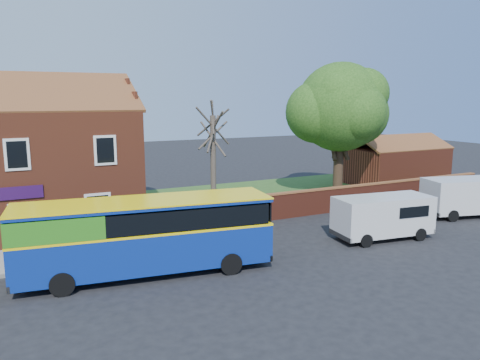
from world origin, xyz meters
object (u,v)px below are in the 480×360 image
van_near (383,215)px  large_tree (340,110)px  bus (138,233)px  van_far (468,195)px

van_near → large_tree: size_ratio=0.54×
bus → van_near: 12.58m
bus → van_far: bus is taller
van_near → large_tree: (4.33, 9.30, 5.10)m
van_near → van_far: bearing=16.1°
van_near → large_tree: bearing=72.3°
van_near → van_far: size_ratio=0.92×
bus → large_tree: size_ratio=1.08×
large_tree → bus: bearing=-152.8°
bus → van_near: (12.55, -0.64, -0.53)m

